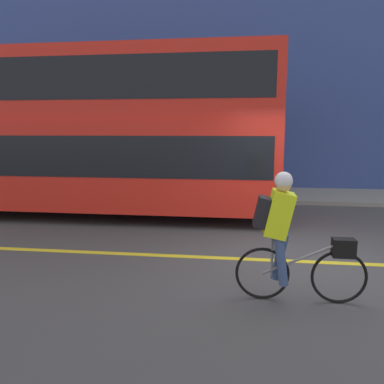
{
  "coord_description": "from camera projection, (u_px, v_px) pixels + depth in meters",
  "views": [
    {
      "loc": [
        -1.08,
        -5.88,
        2.06
      ],
      "look_at": [
        -1.91,
        0.48,
        1.0
      ],
      "focal_mm": 35.0,
      "sensor_mm": 36.0,
      "label": 1
    }
  ],
  "objects": [
    {
      "name": "road_center_line",
      "position": [
        307.0,
        262.0,
        5.93
      ],
      "size": [
        50.0,
        0.14,
        0.01
      ],
      "primitive_type": "cube",
      "color": "yellow",
      "rests_on": "ground_plane"
    },
    {
      "name": "sidewalk_curb",
      "position": [
        275.0,
        195.0,
        11.7
      ],
      "size": [
        60.0,
        2.51,
        0.11
      ],
      "color": "gray",
      "rests_on": "ground_plane"
    },
    {
      "name": "building_facade",
      "position": [
        276.0,
        43.0,
        12.29
      ],
      "size": [
        60.0,
        0.3,
        9.75
      ],
      "color": "#33478C",
      "rests_on": "ground_plane"
    },
    {
      "name": "cyclist_on_bike",
      "position": [
        288.0,
        232.0,
        4.46
      ],
      "size": [
        1.56,
        0.32,
        1.59
      ],
      "color": "black",
      "rests_on": "ground_plane"
    },
    {
      "name": "bus",
      "position": [
        85.0,
        128.0,
        9.0
      ],
      "size": [
        9.17,
        2.43,
        3.83
      ],
      "color": "black",
      "rests_on": "ground_plane"
    },
    {
      "name": "ground_plane",
      "position": [
        307.0,
        261.0,
        5.96
      ],
      "size": [
        80.0,
        80.0,
        0.0
      ],
      "primitive_type": "plane",
      "color": "#424244"
    }
  ]
}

